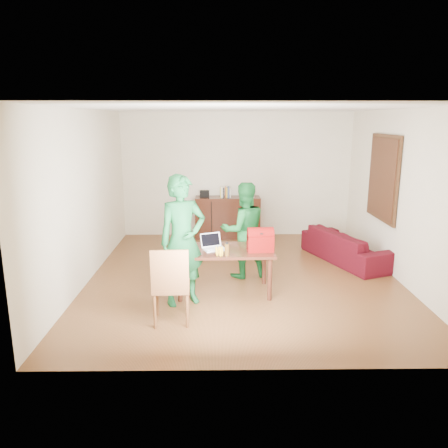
{
  "coord_description": "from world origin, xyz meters",
  "views": [
    {
      "loc": [
        -0.41,
        -6.8,
        2.54
      ],
      "look_at": [
        -0.32,
        -0.44,
        1.01
      ],
      "focal_mm": 35.0,
      "sensor_mm": 36.0,
      "label": 1
    }
  ],
  "objects_px": {
    "table": "(224,254)",
    "person_near": "(183,241)",
    "red_bag": "(260,242)",
    "laptop": "(214,247)",
    "chair": "(172,300)",
    "sofa": "(347,246)",
    "person_far": "(244,230)",
    "bottle": "(227,249)"
  },
  "relations": [
    {
      "from": "table",
      "to": "person_near",
      "type": "height_order",
      "value": "person_near"
    },
    {
      "from": "laptop",
      "to": "sofa",
      "type": "distance_m",
      "value": 2.87
    },
    {
      "from": "table",
      "to": "sofa",
      "type": "distance_m",
      "value": 2.72
    },
    {
      "from": "laptop",
      "to": "red_bag",
      "type": "bearing_deg",
      "value": -29.02
    },
    {
      "from": "bottle",
      "to": "chair",
      "type": "bearing_deg",
      "value": -137.02
    },
    {
      "from": "bottle",
      "to": "person_far",
      "type": "bearing_deg",
      "value": 73.85
    },
    {
      "from": "table",
      "to": "red_bag",
      "type": "relative_size",
      "value": 3.89
    },
    {
      "from": "laptop",
      "to": "bottle",
      "type": "height_order",
      "value": "laptop"
    },
    {
      "from": "person_near",
      "to": "sofa",
      "type": "bearing_deg",
      "value": 8.15
    },
    {
      "from": "table",
      "to": "laptop",
      "type": "distance_m",
      "value": 0.19
    },
    {
      "from": "laptop",
      "to": "bottle",
      "type": "xyz_separation_m",
      "value": [
        0.18,
        -0.3,
        0.05
      ]
    },
    {
      "from": "laptop",
      "to": "red_bag",
      "type": "relative_size",
      "value": 1.0
    },
    {
      "from": "chair",
      "to": "sofa",
      "type": "height_order",
      "value": "chair"
    },
    {
      "from": "table",
      "to": "laptop",
      "type": "relative_size",
      "value": 3.9
    },
    {
      "from": "table",
      "to": "laptop",
      "type": "xyz_separation_m",
      "value": [
        -0.15,
        -0.02,
        0.12
      ]
    },
    {
      "from": "person_near",
      "to": "laptop",
      "type": "xyz_separation_m",
      "value": [
        0.43,
        0.36,
        -0.2
      ]
    },
    {
      "from": "red_bag",
      "to": "sofa",
      "type": "height_order",
      "value": "red_bag"
    },
    {
      "from": "laptop",
      "to": "chair",
      "type": "bearing_deg",
      "value": -141.85
    },
    {
      "from": "bottle",
      "to": "sofa",
      "type": "height_order",
      "value": "bottle"
    },
    {
      "from": "table",
      "to": "person_far",
      "type": "xyz_separation_m",
      "value": [
        0.33,
        0.7,
        0.19
      ]
    },
    {
      "from": "person_far",
      "to": "red_bag",
      "type": "relative_size",
      "value": 4.2
    },
    {
      "from": "laptop",
      "to": "sofa",
      "type": "xyz_separation_m",
      "value": [
        2.42,
        1.49,
        -0.44
      ]
    },
    {
      "from": "person_near",
      "to": "laptop",
      "type": "height_order",
      "value": "person_near"
    },
    {
      "from": "table",
      "to": "sofa",
      "type": "bearing_deg",
      "value": 31.8
    },
    {
      "from": "person_far",
      "to": "red_bag",
      "type": "bearing_deg",
      "value": 89.02
    },
    {
      "from": "table",
      "to": "chair",
      "type": "height_order",
      "value": "chair"
    },
    {
      "from": "table",
      "to": "person_near",
      "type": "distance_m",
      "value": 0.76
    },
    {
      "from": "sofa",
      "to": "table",
      "type": "bearing_deg",
      "value": 101.44
    },
    {
      "from": "table",
      "to": "chair",
      "type": "distance_m",
      "value": 1.24
    },
    {
      "from": "table",
      "to": "bottle",
      "type": "relative_size",
      "value": 7.47
    },
    {
      "from": "person_far",
      "to": "bottle",
      "type": "relative_size",
      "value": 8.05
    },
    {
      "from": "laptop",
      "to": "table",
      "type": "bearing_deg",
      "value": -14.43
    },
    {
      "from": "bottle",
      "to": "sofa",
      "type": "xyz_separation_m",
      "value": [
        2.24,
        1.78,
        -0.49
      ]
    },
    {
      "from": "chair",
      "to": "person_far",
      "type": "bearing_deg",
      "value": 56.19
    },
    {
      "from": "table",
      "to": "bottle",
      "type": "height_order",
      "value": "bottle"
    },
    {
      "from": "chair",
      "to": "red_bag",
      "type": "distance_m",
      "value": 1.59
    },
    {
      "from": "person_near",
      "to": "person_far",
      "type": "bearing_deg",
      "value": 25.14
    },
    {
      "from": "person_far",
      "to": "sofa",
      "type": "xyz_separation_m",
      "value": [
        1.94,
        0.77,
        -0.5
      ]
    },
    {
      "from": "chair",
      "to": "person_near",
      "type": "bearing_deg",
      "value": 77.36
    },
    {
      "from": "person_near",
      "to": "red_bag",
      "type": "relative_size",
      "value": 4.89
    },
    {
      "from": "chair",
      "to": "laptop",
      "type": "relative_size",
      "value": 2.73
    },
    {
      "from": "bottle",
      "to": "red_bag",
      "type": "relative_size",
      "value": 0.52
    }
  ]
}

